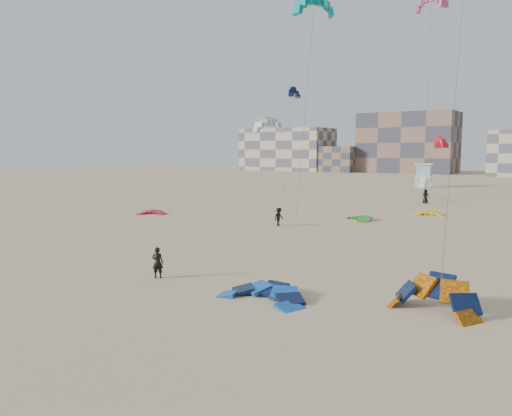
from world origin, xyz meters
The scene contains 18 objects.
ground centered at (0.00, 0.00, 0.00)m, with size 320.00×320.00×0.00m, color tan.
kite_ground_blue centered at (4.05, 0.74, 0.00)m, with size 4.03×4.13×1.03m, color blue, non-canonical shape.
kite_ground_orange centered at (11.14, 3.21, 0.00)m, with size 3.96×3.12×2.49m, color orange, non-canonical shape.
kite_ground_red centered at (-22.74, 19.89, 0.00)m, with size 2.93×3.05×0.79m, color red, non-canonical shape.
kite_ground_green centered at (-2.50, 28.20, 0.00)m, with size 3.26×3.41×0.75m, color green, non-canonical shape.
kite_ground_yellow centered at (2.46, 35.71, 0.00)m, with size 3.14×3.24×0.82m, color yellow, non-canonical shape.
kitesurfer_main centered at (-2.85, 0.83, 0.85)m, with size 0.62×0.41×1.71m, color black.
kitesurfer_c centered at (-7.10, 20.60, 0.83)m, with size 1.08×0.62×1.67m, color black.
kitesurfer_e centered at (-1.16, 47.63, 0.93)m, with size 0.91×0.59×1.85m, color black.
kite_fly_teal_a centered at (-4.50, 22.02, 19.30)m, with size 5.00×5.01×19.50m.
kite_fly_grey centered at (-17.86, 35.85, 9.81)m, with size 10.21×10.36×10.29m.
kite_fly_pink centered at (-0.07, 42.60, 23.72)m, with size 4.37×8.16×23.79m.
kite_fly_navy centered at (-23.61, 52.53, 15.88)m, with size 5.31×11.28×15.90m.
kite_fly_red centered at (-3.32, 63.33, 8.00)m, with size 5.92×10.31×8.52m.
lifeguard_tower_far centered at (-9.41, 76.83, 2.17)m, with size 3.56×6.25×4.38m.
condo_west_a centered at (-70.00, 130.00, 7.00)m, with size 30.00×15.00×14.00m, color tan.
condo_west_b centered at (-30.00, 134.00, 9.00)m, with size 28.00×14.00×18.00m, color brown.
condo_fill_left centered at (-50.00, 128.00, 4.00)m, with size 12.00×10.00×8.00m, color brown.
Camera 1 is at (16.37, -18.29, 6.95)m, focal length 35.00 mm.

